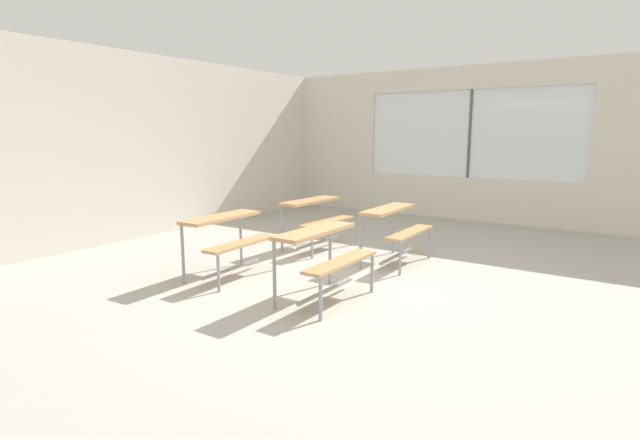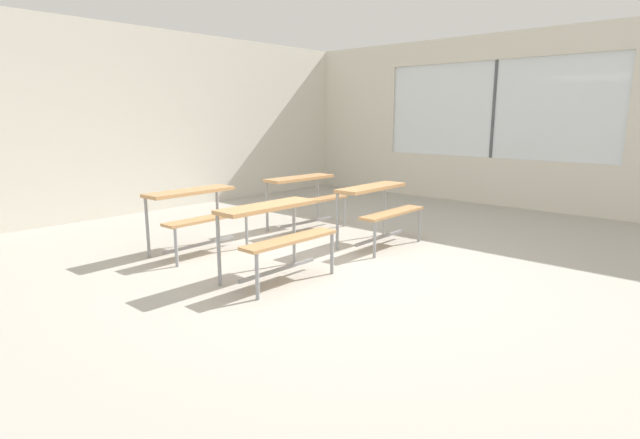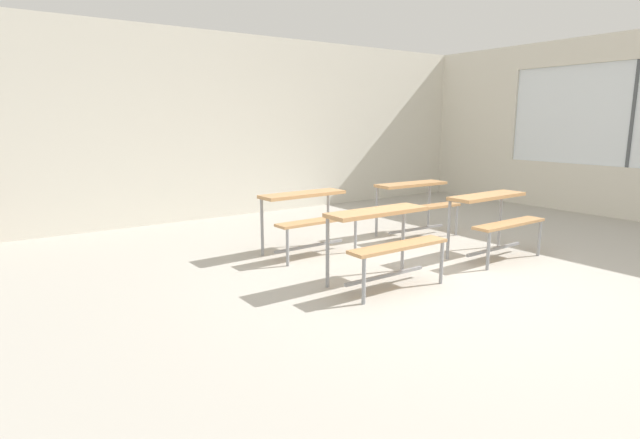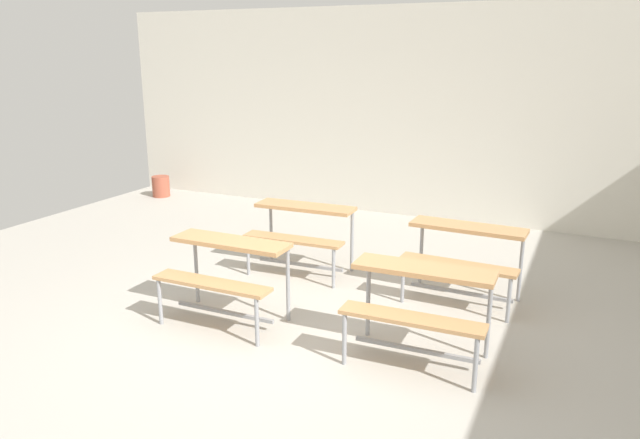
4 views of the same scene
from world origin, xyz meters
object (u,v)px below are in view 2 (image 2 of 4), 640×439
desk_bench_r1c0 (196,206)px  desk_bench_r0c1 (379,201)px  desk_bench_r0c0 (275,224)px  desk_bench_r1c1 (305,190)px

desk_bench_r1c0 → desk_bench_r0c1: bearing=-41.0°
desk_bench_r0c1 → desk_bench_r1c0: 2.20m
desk_bench_r0c0 → desk_bench_r1c1: size_ratio=0.98×
desk_bench_r1c0 → desk_bench_r1c1: (1.78, -0.06, 0.00)m
desk_bench_r0c0 → desk_bench_r1c1: bearing=36.8°
desk_bench_r1c1 → desk_bench_r0c1: bearing=-90.5°
desk_bench_r0c0 → desk_bench_r0c1: 1.76m
desk_bench_r0c0 → desk_bench_r1c0: 1.42m
desk_bench_r0c1 → desk_bench_r1c1: size_ratio=0.99×
desk_bench_r0c1 → desk_bench_r1c1: (0.07, 1.33, 0.00)m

